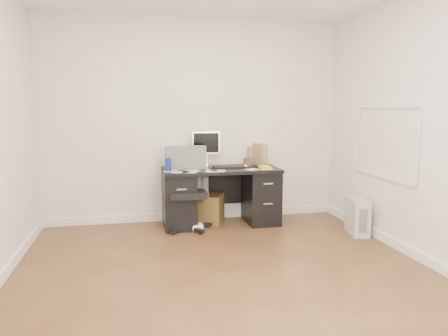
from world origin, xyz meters
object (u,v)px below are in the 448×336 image
Objects in this scene: lcd_monitor at (206,148)px; pc_tower at (357,216)px; desk at (221,195)px; keyboard at (229,167)px; office_chair at (187,189)px; wicker_basket at (207,209)px.

lcd_monitor is 2.12m from pc_tower.
desk is 0.38m from keyboard.
office_chair reaches higher than keyboard.
office_chair is 0.51m from wicker_basket.
wicker_basket is (-0.26, 0.13, -0.57)m from keyboard.
desk is 0.66m from lcd_monitor.
keyboard reaches higher than wicker_basket.
office_chair is at bearing -139.32° from wicker_basket.
keyboard is 0.64m from wicker_basket.
office_chair is at bearing 174.59° from pc_tower.
lcd_monitor is 0.46× the size of office_chair.
keyboard is 1.72m from pc_tower.
desk is 3.15× the size of lcd_monitor.
office_chair is (-0.46, -0.15, 0.12)m from desk.
desk is 3.92× the size of keyboard.
keyboard is 0.88× the size of pc_tower.
office_chair is at bearing -161.68° from desk.
pc_tower is at bearing -26.07° from desk.
desk is 3.86× the size of wicker_basket.
pc_tower is 1.92m from wicker_basket.
office_chair is 2.40× the size of pc_tower.
office_chair is at bearing -122.52° from lcd_monitor.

